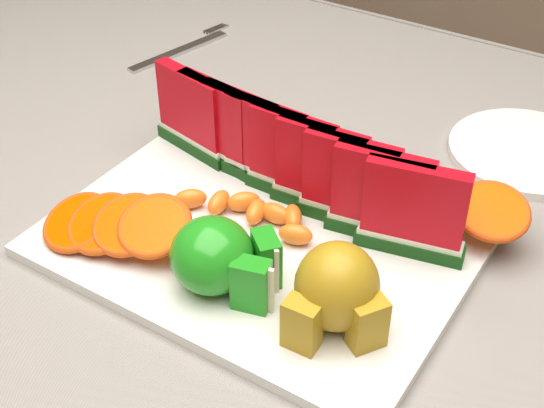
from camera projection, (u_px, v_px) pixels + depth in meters
The scene contains 11 objects.
table at pixel (235, 268), 0.88m from camera, with size 1.40×0.90×0.75m.
tablecloth at pixel (233, 227), 0.84m from camera, with size 1.53×1.03×0.20m.
platter at pixel (262, 238), 0.75m from camera, with size 0.40×0.30×0.01m.
apple_cluster at pixel (220, 258), 0.67m from camera, with size 0.11×0.09×0.07m.
pear_cluster at pixel (337, 291), 0.63m from camera, with size 0.10×0.10×0.08m.
side_plate at pixel (527, 152), 0.87m from camera, with size 0.20×0.20×0.01m.
fork at pixel (183, 49), 1.09m from camera, with size 0.05×0.19×0.00m.
watermelon_row at pixel (292, 159), 0.77m from camera, with size 0.39×0.07×0.10m.
orange_fan_front at pixel (115, 224), 0.72m from camera, with size 0.16×0.11×0.05m.
orange_fan_back at pixel (358, 172), 0.79m from camera, with size 0.38×0.10×0.05m.
tangerine_segments at pixel (253, 211), 0.76m from camera, with size 0.16×0.07×0.02m.
Camera 1 is at (0.38, -0.52, 1.25)m, focal length 50.00 mm.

